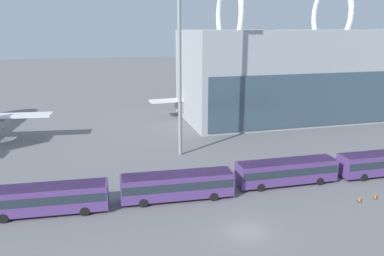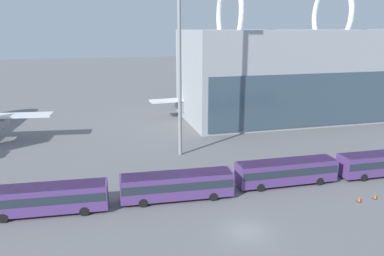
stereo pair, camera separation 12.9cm
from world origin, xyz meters
The scene contains 9 objects.
ground_plane centered at (0.00, 0.00, 0.00)m, with size 440.00×440.00×0.00m, color slate.
airliner_at_gate_far centered at (13.45, 49.59, 4.64)m, with size 31.64×35.32×13.22m.
shuttle_bus_0 centered at (-19.04, 8.76, 1.82)m, with size 12.96×3.61×3.08m.
shuttle_bus_1 centered at (-4.91, 8.66, 1.82)m, with size 12.93×3.47×3.08m.
shuttle_bus_2 centered at (9.21, 9.36, 1.82)m, with size 12.84×3.00×3.08m.
shuttle_bus_3 centered at (23.34, 8.91, 1.82)m, with size 12.85×3.03×3.08m.
floodlight_mast centered at (-1.15, 23.67, 19.55)m, with size 2.49×2.49×30.13m.
traffic_cone_0 centered at (17.22, 3.00, 0.33)m, with size 0.43×0.43×0.68m.
traffic_cone_1 centered at (14.93, 2.79, 0.33)m, with size 0.44×0.44×0.67m.
Camera 2 is at (-13.08, -29.95, 19.15)m, focal length 35.00 mm.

